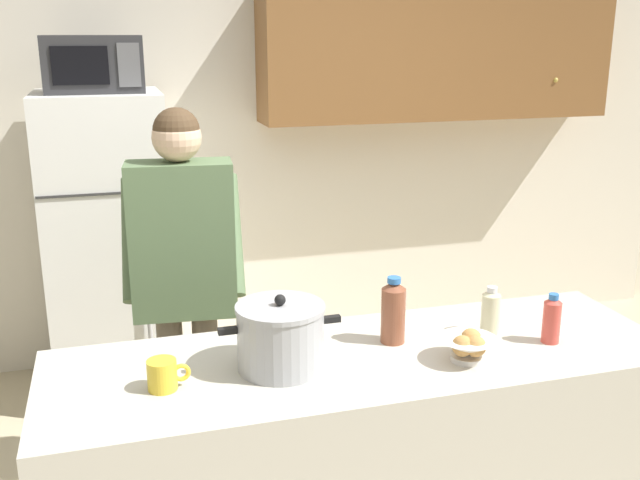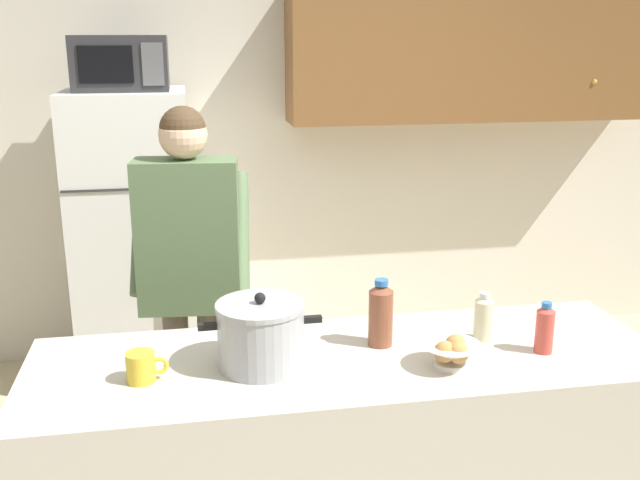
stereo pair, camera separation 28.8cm
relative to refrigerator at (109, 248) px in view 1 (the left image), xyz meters
The scene contains 11 objects.
back_wall_unit 1.31m from the refrigerator, 19.78° to the left, with size 6.00×0.48×2.60m.
kitchen_island 2.06m from the refrigerator, 66.16° to the right, with size 2.13×0.68×0.92m, color beige.
refrigerator is the anchor object (origin of this frame).
microwave 0.98m from the refrigerator, 89.93° to the right, with size 0.48×0.37×0.28m.
person_near_pot 1.09m from the refrigerator, 73.54° to the right, with size 0.54×0.46×1.68m.
cooking_pot 1.95m from the refrigerator, 74.43° to the right, with size 0.40×0.29×0.25m.
coffee_mug 1.92m from the refrigerator, 85.65° to the right, with size 0.13×0.09×0.10m.
bread_bowl 2.29m from the refrigerator, 60.61° to the right, with size 0.20×0.20×0.10m.
bottle_near_edge 2.02m from the refrigerator, 62.05° to the right, with size 0.08×0.08×0.24m.
bottle_mid_counter 2.43m from the refrigerator, 52.75° to the right, with size 0.06×0.06×0.18m.
bottle_far_corner 2.23m from the refrigerator, 53.97° to the right, with size 0.07×0.07×0.17m.
Camera 1 is at (-0.78, -2.11, 1.96)m, focal length 40.85 mm.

